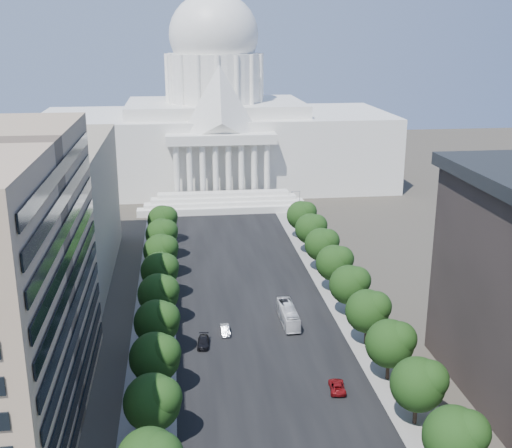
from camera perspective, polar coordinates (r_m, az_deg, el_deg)
name	(u,v)px	position (r m, az deg, el deg)	size (l,w,h in m)	color
road_asphalt	(245,284)	(139.39, -0.97, -5.32)	(30.00, 260.00, 0.01)	black
sidewalk_left	(157,288)	(138.83, -8.83, -5.63)	(8.00, 260.00, 0.02)	gray
sidewalk_right	(331,280)	(142.50, 6.67, -4.93)	(8.00, 260.00, 0.02)	gray
capitol	(216,127)	(225.98, -3.61, 8.56)	(120.00, 56.00, 73.00)	white
office_block_left_far	(19,212)	(147.43, -20.33, 1.01)	(38.00, 52.00, 30.00)	gray
tree_l_c	(155,401)	(87.49, -9.00, -15.28)	(7.79, 7.60, 9.97)	#33261C
tree_l_d	(157,356)	(97.86, -8.80, -11.54)	(7.79, 7.60, 9.97)	#33261C
tree_l_e	(159,321)	(108.56, -8.66, -8.54)	(7.79, 7.60, 9.97)	#33261C
tree_l_f	(160,293)	(119.52, -8.53, -6.07)	(7.79, 7.60, 9.97)	#33261C
tree_l_g	(161,270)	(130.66, -8.43, -4.03)	(7.79, 7.60, 9.97)	#33261C
tree_l_h	(162,250)	(141.93, -8.35, -2.31)	(7.79, 7.60, 9.97)	#33261C
tree_l_i	(163,233)	(153.32, -8.28, -0.84)	(7.79, 7.60, 9.97)	#33261C
tree_l_j	(164,219)	(164.80, -8.22, 0.43)	(7.79, 7.60, 9.97)	#33261C
tree_r_b	(458,436)	(83.79, 17.49, -17.52)	(7.79, 7.60, 9.97)	#33261C
tree_r_c	(421,383)	(93.04, 14.42, -13.52)	(7.79, 7.60, 9.97)	#33261C
tree_r_d	(392,342)	(102.85, 12.00, -10.24)	(7.79, 7.60, 9.97)	#33261C
tree_r_e	(369,310)	(113.09, 10.05, -7.53)	(7.79, 7.60, 9.97)	#33261C
tree_r_f	(351,284)	(123.64, 8.45, -5.27)	(7.79, 7.60, 9.97)	#33261C
tree_r_g	(336,262)	(134.44, 7.11, -3.36)	(7.79, 7.60, 9.97)	#33261C
tree_r_h	(323,244)	(145.42, 5.97, -1.74)	(7.79, 7.60, 9.97)	#33261C
tree_r_i	(312,228)	(156.56, 5.00, -0.35)	(7.79, 7.60, 9.97)	#33261C
tree_r_j	(303,214)	(167.81, 4.16, 0.86)	(7.79, 7.60, 9.97)	#33261C
streetlight_b	(433,389)	(93.26, 15.50, -13.98)	(2.61, 0.44, 9.00)	gray
streetlight_c	(378,312)	(113.96, 10.77, -7.72)	(2.61, 0.44, 9.00)	gray
streetlight_d	(342,262)	(136.11, 7.62, -3.41)	(2.61, 0.44, 9.00)	gray
streetlight_e	(316,227)	(159.11, 5.38, -0.31)	(2.61, 0.44, 9.00)	gray
streetlight_f	(298,202)	(182.64, 3.72, 2.00)	(2.61, 0.44, 9.00)	gray
car_silver	(225,330)	(117.51, -2.76, -9.40)	(1.49, 4.27, 1.41)	#B8BAC1
car_red	(337,386)	(101.39, 7.21, -14.13)	(2.28, 4.95, 1.38)	maroon
car_dark_b	(203,342)	(113.56, -4.71, -10.42)	(2.00, 4.92, 1.43)	black
city_bus	(288,315)	(121.34, 2.87, -8.05)	(2.66, 11.37, 3.17)	silver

